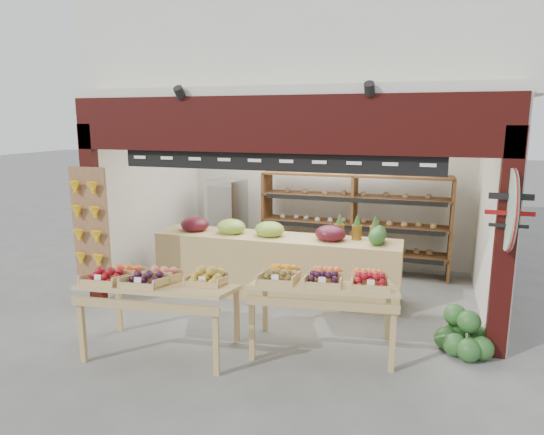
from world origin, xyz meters
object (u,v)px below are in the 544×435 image
at_px(refrigerator, 227,220).
at_px(mid_counter, 275,263).
at_px(back_shelving, 354,204).
at_px(display_table_left, 153,283).
at_px(cardboard_stack, 240,264).
at_px(watermelon_pile, 463,336).
at_px(display_table_right, 324,282).

height_order(refrigerator, mid_counter, refrigerator).
xyz_separation_m(back_shelving, display_table_left, (-1.75, -3.84, -0.40)).
height_order(cardboard_stack, watermelon_pile, cardboard_stack).
bearing_deg(cardboard_stack, display_table_left, -89.18).
xyz_separation_m(back_shelving, watermelon_pile, (1.75, -2.76, -1.04)).
height_order(back_shelving, mid_counter, back_shelving).
distance_m(cardboard_stack, display_table_right, 2.96).
bearing_deg(display_table_left, display_table_right, 18.42).
height_order(cardboard_stack, mid_counter, mid_counter).
distance_m(back_shelving, refrigerator, 2.48).
relative_size(refrigerator, display_table_left, 0.88).
bearing_deg(display_table_right, mid_counter, 125.23).
bearing_deg(refrigerator, watermelon_pile, -23.93).
bearing_deg(watermelon_pile, display_table_right, -164.50).
relative_size(back_shelving, refrigerator, 2.11).
distance_m(cardboard_stack, display_table_left, 2.85).
relative_size(mid_counter, watermelon_pile, 5.59).
height_order(cardboard_stack, display_table_left, display_table_left).
bearing_deg(display_table_left, cardboard_stack, 90.82).
distance_m(mid_counter, display_table_left, 2.36).
bearing_deg(mid_counter, display_table_left, -109.81).
height_order(refrigerator, display_table_left, refrigerator).
bearing_deg(display_table_right, back_shelving, 92.73).
height_order(back_shelving, display_table_left, back_shelving).
bearing_deg(mid_counter, watermelon_pile, -22.61).
height_order(back_shelving, refrigerator, back_shelving).
bearing_deg(back_shelving, display_table_left, -114.52).
relative_size(cardboard_stack, watermelon_pile, 1.51).
xyz_separation_m(refrigerator, display_table_left, (0.69, -3.74, 0.04)).
xyz_separation_m(back_shelving, cardboard_stack, (-1.79, -1.04, -1.00)).
bearing_deg(display_table_right, refrigerator, 129.78).
bearing_deg(cardboard_stack, back_shelving, 30.25).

